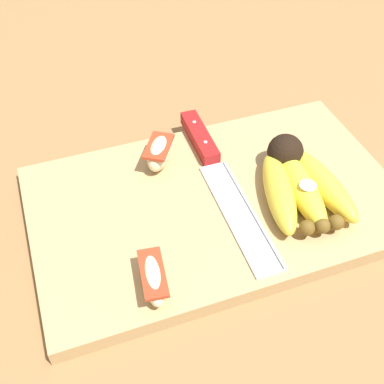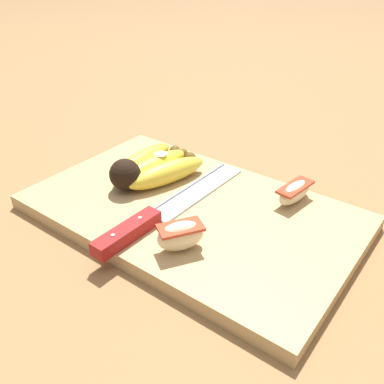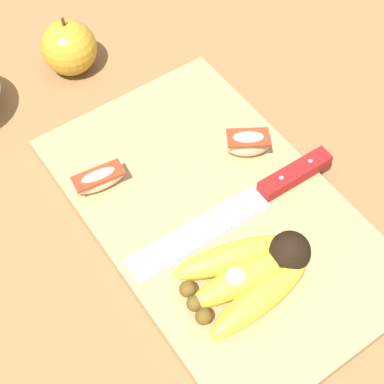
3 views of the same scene
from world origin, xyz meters
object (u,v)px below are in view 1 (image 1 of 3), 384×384
apple_wedge_near (153,278)px  apple_wedge_middle (159,153)px  banana_bunch (299,182)px  chefs_knife (212,162)px

apple_wedge_near → apple_wedge_middle: (0.06, 0.18, 0.00)m
banana_bunch → apple_wedge_near: size_ratio=2.16×
apple_wedge_near → banana_bunch: bearing=19.2°
banana_bunch → chefs_knife: banana_bunch is taller
banana_bunch → apple_wedge_middle: banana_bunch is taller
banana_bunch → chefs_knife: 0.11m
apple_wedge_middle → chefs_knife: bearing=-21.2°
chefs_knife → apple_wedge_middle: size_ratio=4.50×
apple_wedge_near → apple_wedge_middle: bearing=71.1°
banana_bunch → apple_wedge_middle: 0.18m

